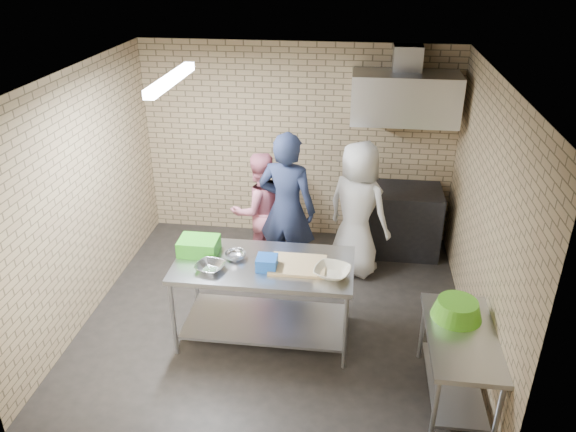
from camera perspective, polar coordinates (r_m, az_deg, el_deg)
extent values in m
plane|color=black|center=(6.44, -1.12, -9.94)|extent=(4.20, 4.20, 0.00)
plane|color=black|center=(5.30, -1.39, 14.23)|extent=(4.20, 4.20, 0.00)
cube|color=tan|center=(7.58, 0.98, 7.46)|extent=(4.20, 0.06, 2.70)
cube|color=tan|center=(4.06, -5.44, -11.25)|extent=(4.20, 0.06, 2.70)
cube|color=tan|center=(6.38, -20.27, 1.93)|extent=(0.06, 4.00, 2.70)
cube|color=tan|center=(5.84, 19.60, -0.23)|extent=(0.06, 4.00, 2.70)
cube|color=#ABAEB2|center=(5.86, -2.43, -8.64)|extent=(1.81, 0.91, 0.91)
cube|color=silver|center=(5.40, 16.94, -14.66)|extent=(0.60, 1.20, 0.75)
cube|color=black|center=(7.59, 10.81, -0.40)|extent=(1.20, 0.70, 0.90)
cube|color=silver|center=(7.06, 11.94, 11.81)|extent=(1.30, 0.60, 0.60)
cube|color=#A5A8AD|center=(7.11, 12.22, 15.62)|extent=(0.35, 0.30, 0.30)
cube|color=#3F2B19|center=(7.32, 14.10, 10.64)|extent=(0.80, 0.20, 0.04)
cube|color=white|center=(5.55, -11.95, 13.62)|extent=(0.10, 1.25, 0.08)
cube|color=#2B991C|center=(5.82, -9.16, -3.05)|extent=(0.40, 0.30, 0.16)
cube|color=#164CAB|center=(5.49, -2.19, -4.84)|extent=(0.20, 0.20, 0.13)
cube|color=tan|center=(5.55, 1.02, -5.07)|extent=(0.55, 0.42, 0.03)
imported|color=#B0B4B7|center=(5.53, -8.01, -5.23)|extent=(0.35, 0.35, 0.07)
imported|color=#B4B7BC|center=(5.69, -5.43, -4.08)|extent=(0.26, 0.26, 0.07)
imported|color=beige|center=(5.40, 4.58, -5.77)|extent=(0.43, 0.43, 0.09)
cylinder|color=#B22619|center=(7.26, 12.20, 11.62)|extent=(0.07, 0.07, 0.18)
cylinder|color=green|center=(7.31, 15.37, 11.26)|extent=(0.06, 0.06, 0.15)
imported|color=#151B34|center=(6.56, -0.11, 0.66)|extent=(0.78, 0.60, 1.93)
imported|color=#C7697D|center=(7.01, -2.97, 0.59)|extent=(0.94, 0.88, 1.53)
imported|color=silver|center=(6.84, 7.18, 0.66)|extent=(1.01, 0.92, 1.73)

